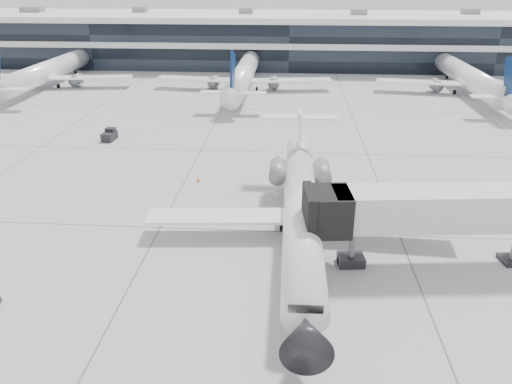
{
  "coord_description": "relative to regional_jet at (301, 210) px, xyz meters",
  "views": [
    {
      "loc": [
        0.79,
        -36.76,
        19.89
      ],
      "look_at": [
        -2.0,
        2.16,
        2.6
      ],
      "focal_mm": 35.0,
      "sensor_mm": 36.0,
      "label": 1
    }
  ],
  "objects": [
    {
      "name": "jet_bridge",
      "position": [
        10.58,
        -3.11,
        2.0
      ],
      "size": [
        19.12,
        5.52,
        6.13
      ],
      "rotation": [
        0.0,
        0.0,
        0.1
      ],
      "color": "silver",
      "rests_on": "ground"
    },
    {
      "name": "bg_jet_right",
      "position": [
        30.17,
        55.9,
        -2.47
      ],
      "size": [
        32.0,
        40.0,
        9.6
      ],
      "primitive_type": null,
      "color": "white",
      "rests_on": "ground"
    },
    {
      "name": "terminal",
      "position": [
        -1.83,
        82.9,
        2.53
      ],
      "size": [
        170.0,
        22.0,
        10.0
      ],
      "primitive_type": "cube",
      "color": "black",
      "rests_on": "ground"
    },
    {
      "name": "far_tug",
      "position": [
        -24.23,
        24.14,
        -1.8
      ],
      "size": [
        1.56,
        2.43,
        1.48
      ],
      "rotation": [
        0.0,
        0.0,
        -0.08
      ],
      "color": "black",
      "rests_on": "ground"
    },
    {
      "name": "ground",
      "position": [
        -1.83,
        0.9,
        -2.47
      ],
      "size": [
        220.0,
        220.0,
        0.0
      ],
      "primitive_type": "plane",
      "color": "#939396",
      "rests_on": "ground"
    },
    {
      "name": "bg_jet_center",
      "position": [
        -9.83,
        55.9,
        -2.47
      ],
      "size": [
        32.0,
        40.0,
        9.6
      ],
      "primitive_type": null,
      "color": "white",
      "rests_on": "ground"
    },
    {
      "name": "traffic_cone",
      "position": [
        -10.39,
        11.16,
        -2.21
      ],
      "size": [
        0.4,
        0.4,
        0.53
      ],
      "rotation": [
        0.0,
        0.0,
        -0.13
      ],
      "color": "orange",
      "rests_on": "ground"
    },
    {
      "name": "bg_jet_left",
      "position": [
        -46.83,
        55.9,
        -2.47
      ],
      "size": [
        32.0,
        40.0,
        9.6
      ],
      "primitive_type": null,
      "color": "white",
      "rests_on": "ground"
    },
    {
      "name": "regional_jet",
      "position": [
        0.0,
        0.0,
        0.0
      ],
      "size": [
        25.09,
        31.18,
        7.22
      ],
      "rotation": [
        0.0,
        0.0,
        0.01
      ],
      "color": "white",
      "rests_on": "ground"
    }
  ]
}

